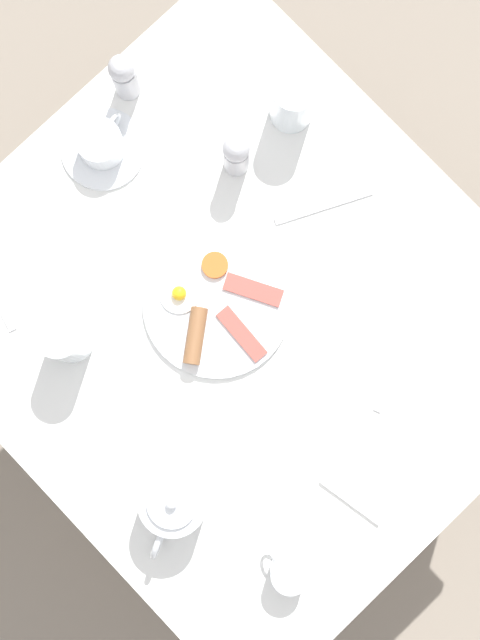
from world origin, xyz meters
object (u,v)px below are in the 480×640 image
object	(u,v)px
breakfast_plate	(215,306)
water_glass_tall	(65,338)
teapot_near	(174,501)
creamer_jug	(289,572)
napkin_folded	(364,483)
water_glass_short	(293,101)
knife_by_plate	(398,360)
pepper_grinder	(124,76)
teacup_with_saucer_left	(101,145)
fork_by_plate	(324,206)
salt_grinder	(236,154)

from	to	relation	value
breakfast_plate	water_glass_tall	world-z (taller)	water_glass_tall
teapot_near	creamer_jug	xyz separation A→B (m)	(-0.22, -0.06, -0.02)
water_glass_tall	napkin_folded	world-z (taller)	water_glass_tall
water_glass_short	creamer_jug	bearing A→B (deg)	135.64
knife_by_plate	pepper_grinder	bearing A→B (deg)	0.56
water_glass_tall	water_glass_short	size ratio (longest dim) A/B	1.11
breakfast_plate	pepper_grinder	distance (m)	0.43
teapot_near	teacup_with_saucer_left	distance (m)	0.64
fork_by_plate	pepper_grinder	bearing A→B (deg)	14.65
teapot_near	water_glass_short	xyz separation A→B (m)	(0.36, -0.62, 0.01)
teapot_near	water_glass_tall	size ratio (longest dim) A/B	1.40
fork_by_plate	salt_grinder	bearing A→B (deg)	20.12
water_glass_tall	napkin_folded	distance (m)	0.57
breakfast_plate	knife_by_plate	xyz separation A→B (m)	(-0.29, -0.17, -0.01)
teacup_with_saucer_left	napkin_folded	world-z (taller)	teacup_with_saucer_left
teapot_near	teacup_with_saucer_left	world-z (taller)	teapot_near
water_glass_short	fork_by_plate	size ratio (longest dim) A/B	0.72
water_glass_tall	creamer_jug	bearing A→B (deg)	-179.78
teacup_with_saucer_left	water_glass_tall	world-z (taller)	water_glass_tall
pepper_grinder	breakfast_plate	bearing A→B (deg)	157.97
salt_grinder	knife_by_plate	world-z (taller)	salt_grinder
fork_by_plate	knife_by_plate	size ratio (longest dim) A/B	0.93
pepper_grinder	napkin_folded	size ratio (longest dim) A/B	0.88
breakfast_plate	water_glass_short	bearing A→B (deg)	-64.78
teacup_with_saucer_left	napkin_folded	xyz separation A→B (m)	(-0.75, 0.08, -0.02)
water_glass_tall	pepper_grinder	size ratio (longest dim) A/B	1.11
water_glass_short	pepper_grinder	xyz separation A→B (m)	(0.24, 0.18, 0.00)
pepper_grinder	napkin_folded	world-z (taller)	pepper_grinder
water_glass_short	salt_grinder	bearing A→B (deg)	90.47
pepper_grinder	knife_by_plate	xyz separation A→B (m)	(-0.69, -0.01, -0.06)
napkin_folded	fork_by_plate	xyz separation A→B (m)	(0.40, -0.29, -0.00)
breakfast_plate	salt_grinder	world-z (taller)	salt_grinder
salt_grinder	fork_by_plate	world-z (taller)	salt_grinder
water_glass_short	salt_grinder	world-z (taller)	same
pepper_grinder	salt_grinder	size ratio (longest dim) A/B	1.00
water_glass_tall	breakfast_plate	bearing A→B (deg)	-119.97
fork_by_plate	water_glass_tall	bearing A→B (deg)	74.87
teapot_near	salt_grinder	bearing A→B (deg)	10.64
teapot_near	water_glass_tall	distance (m)	0.33
pepper_grinder	salt_grinder	bearing A→B (deg)	-169.30
fork_by_plate	teacup_with_saucer_left	bearing A→B (deg)	31.47
salt_grinder	knife_by_plate	distance (m)	0.46
knife_by_plate	fork_by_plate	bearing A→B (deg)	-18.74
teacup_with_saucer_left	napkin_folded	distance (m)	0.75
teapot_near	knife_by_plate	size ratio (longest dim) A/B	1.04
teapot_near	teacup_with_saucer_left	size ratio (longest dim) A/B	1.26
water_glass_tall	pepper_grinder	bearing A→B (deg)	-55.14
water_glass_short	pepper_grinder	distance (m)	0.30
water_glass_short	fork_by_plate	xyz separation A→B (m)	(-0.17, 0.08, -0.06)
napkin_folded	breakfast_plate	bearing A→B (deg)	-3.71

